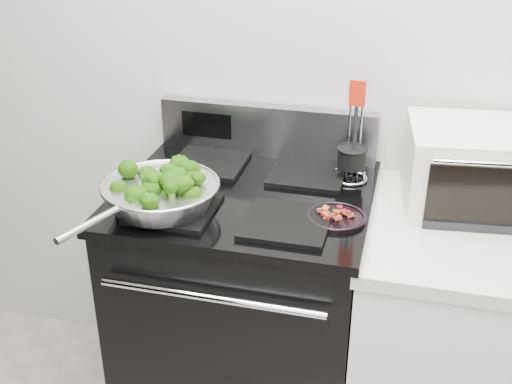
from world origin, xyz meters
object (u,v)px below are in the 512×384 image
(utensil_holder, at_px, (352,162))
(toaster_oven, at_px, (482,169))
(bacon_plate, at_px, (336,214))
(skillet, at_px, (160,194))
(gas_range, at_px, (246,311))

(utensil_holder, height_order, toaster_oven, utensil_holder)
(bacon_plate, bearing_deg, toaster_oven, 31.55)
(bacon_plate, bearing_deg, skillet, -172.05)
(bacon_plate, xyz_separation_m, utensil_holder, (0.01, 0.27, 0.04))
(bacon_plate, height_order, utensil_holder, utensil_holder)
(utensil_holder, xyz_separation_m, toaster_oven, (0.39, -0.03, 0.04))
(gas_range, xyz_separation_m, utensil_holder, (0.31, 0.16, 0.52))
(gas_range, height_order, bacon_plate, gas_range)
(toaster_oven, bearing_deg, bacon_plate, -154.57)
(gas_range, xyz_separation_m, skillet, (-0.21, -0.18, 0.52))
(skillet, bearing_deg, bacon_plate, 28.80)
(gas_range, relative_size, toaster_oven, 2.38)
(utensil_holder, bearing_deg, skillet, -139.64)
(bacon_plate, relative_size, utensil_holder, 0.50)
(bacon_plate, distance_m, toaster_oven, 0.48)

